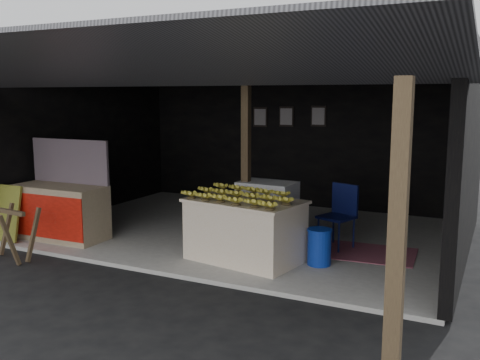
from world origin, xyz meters
The scene contains 13 objects.
ground centered at (0.00, 0.00, 0.00)m, with size 80.00×80.00×0.00m, color black.
concrete_slab centered at (0.00, 2.50, 0.03)m, with size 7.00×5.00×0.06m, color gray.
shophouse centered at (0.00, 2.82, 2.10)m, with size 7.40×7.29×3.02m.
banana_table centered at (0.74, 0.95, 0.50)m, with size 1.72×1.22×0.87m.
banana_pile centered at (0.74, 0.95, 1.02)m, with size 1.46×0.88×0.17m, color gold, non-canonical shape.
white_crate centered at (0.63, 1.98, 0.54)m, with size 0.90×0.64×0.96m.
neighbor_stall centered at (-2.47, 0.68, 0.54)m, with size 1.57×0.73×1.60m.
green_signboard centered at (-3.16, 0.20, 0.51)m, with size 0.60×0.04×0.90m, color black.
sawhorse centered at (-2.38, -0.43, 0.48)m, with size 0.78×0.74×0.77m.
water_barrel centered at (1.75, 1.21, 0.30)m, with size 0.32×0.32×0.48m, color #0E2D9C.
plastic_chair centered at (1.76, 2.20, 0.64)m, with size 0.59×0.59×0.97m.
magenta_rug centered at (2.16, 2.05, 0.07)m, with size 1.50×1.00×0.01m, color maroon.
picture_frames centered at (-0.17, 4.89, 1.93)m, with size 1.62×0.04×0.46m.
Camera 1 is at (3.92, -5.63, 2.37)m, focal length 40.00 mm.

